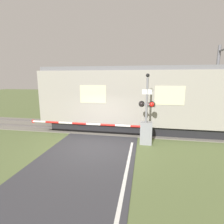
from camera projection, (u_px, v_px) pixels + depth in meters
The scene contains 6 objects.
ground_plane at pixel (94, 148), 8.68m from camera, with size 80.00×80.00×0.00m, color #5B6B3D.
track_bed at pixel (108, 128), 12.03m from camera, with size 36.00×3.20×0.13m.
train at pixel (166, 99), 10.96m from camera, with size 15.78×2.86×4.08m.
crossing_barrier at pixel (133, 131), 9.17m from camera, with size 6.87×0.44×1.18m.
signal_post at pixel (147, 106), 8.66m from camera, with size 0.79×0.26×3.62m.
catenary_pole at pixel (216, 85), 12.15m from camera, with size 0.20×1.90×5.59m.
Camera 1 is at (2.38, -7.88, 3.41)m, focal length 28.00 mm.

